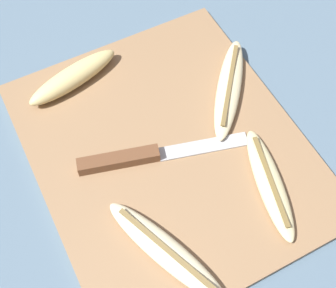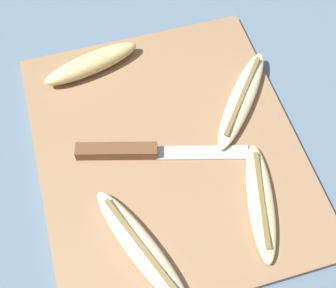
{
  "view_description": "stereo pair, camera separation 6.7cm",
  "coord_description": "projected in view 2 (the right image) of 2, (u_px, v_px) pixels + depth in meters",
  "views": [
    {
      "loc": [
        0.3,
        -0.16,
        0.6
      ],
      "look_at": [
        0.0,
        0.0,
        0.02
      ],
      "focal_mm": 50.0,
      "sensor_mm": 36.0,
      "label": 1
    },
    {
      "loc": [
        0.32,
        -0.09,
        0.6
      ],
      "look_at": [
        0.0,
        0.0,
        0.02
      ],
      "focal_mm": 50.0,
      "sensor_mm": 36.0,
      "label": 2
    }
  ],
  "objects": [
    {
      "name": "cutting_board",
      "position": [
        168.0,
        149.0,
        0.68
      ],
      "size": [
        0.44,
        0.38,
        0.01
      ],
      "color": "#997551",
      "rests_on": "ground_plane"
    },
    {
      "name": "knife",
      "position": [
        132.0,
        151.0,
        0.67
      ],
      "size": [
        0.09,
        0.24,
        0.02
      ],
      "rotation": [
        0.0,
        0.0,
        -0.27
      ],
      "color": "brown",
      "rests_on": "cutting_board"
    },
    {
      "name": "banana_cream_curved",
      "position": [
        242.0,
        99.0,
        0.71
      ],
      "size": [
        0.17,
        0.15,
        0.02
      ],
      "rotation": [
        0.0,
        0.0,
        0.89
      ],
      "color": "beige",
      "rests_on": "cutting_board"
    },
    {
      "name": "banana_bright_far",
      "position": [
        141.0,
        248.0,
        0.59
      ],
      "size": [
        0.19,
        0.11,
        0.02
      ],
      "rotation": [
        0.0,
        0.0,
        1.95
      ],
      "color": "beige",
      "rests_on": "cutting_board"
    },
    {
      "name": "banana_soft_right",
      "position": [
        261.0,
        201.0,
        0.63
      ],
      "size": [
        0.18,
        0.08,
        0.02
      ],
      "rotation": [
        0.0,
        0.0,
        1.31
      ],
      "color": "beige",
      "rests_on": "cutting_board"
    },
    {
      "name": "ground_plane",
      "position": [
        168.0,
        151.0,
        0.69
      ],
      "size": [
        4.0,
        4.0,
        0.0
      ],
      "primitive_type": "plane",
      "color": "slate"
    },
    {
      "name": "banana_golden_short",
      "position": [
        91.0,
        63.0,
        0.74
      ],
      "size": [
        0.07,
        0.16,
        0.03
      ],
      "rotation": [
        0.0,
        0.0,
        3.38
      ],
      "color": "#EDD689",
      "rests_on": "cutting_board"
    }
  ]
}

